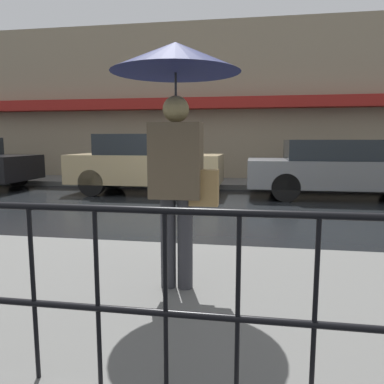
{
  "coord_description": "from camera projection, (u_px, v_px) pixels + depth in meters",
  "views": [
    {
      "loc": [
        1.3,
        -7.54,
        1.41
      ],
      "look_at": [
        0.26,
        -1.28,
        0.53
      ],
      "focal_mm": 35.0,
      "sensor_mm": 36.0,
      "label": 1
    }
  ],
  "objects": [
    {
      "name": "pedestrian",
      "position": [
        176.0,
        95.0,
        3.03
      ],
      "size": [
        1.05,
        1.05,
        2.04
      ],
      "rotation": [
        0.0,
        0.0,
        3.14
      ],
      "color": "#333338",
      "rests_on": "sidewalk_near"
    },
    {
      "name": "sidewalk_near",
      "position": [
        100.0,
        295.0,
        3.26
      ],
      "size": [
        28.0,
        2.97,
        0.14
      ],
      "color": "#60605E",
      "rests_on": "ground_plane"
    },
    {
      "name": "building_storefront",
      "position": [
        216.0,
        103.0,
        12.51
      ],
      "size": [
        28.0,
        0.85,
        5.27
      ],
      "color": "gray",
      "rests_on": "ground_plane"
    },
    {
      "name": "railing_foreground",
      "position": [
        1.0,
        268.0,
        1.96
      ],
      "size": [
        12.0,
        0.04,
        0.95
      ],
      "color": "black",
      "rests_on": "sidewalk_near"
    },
    {
      "name": "car_tan",
      "position": [
        145.0,
        163.0,
        9.93
      ],
      "size": [
        3.96,
        1.71,
        1.56
      ],
      "color": "tan",
      "rests_on": "ground_plane"
    },
    {
      "name": "ground_plane",
      "position": [
        190.0,
        208.0,
        7.77
      ],
      "size": [
        80.0,
        80.0,
        0.0
      ],
      "primitive_type": "plane",
      "color": "black"
    },
    {
      "name": "sidewalk_far",
      "position": [
        212.0,
        183.0,
        11.78
      ],
      "size": [
        28.0,
        1.97,
        0.14
      ],
      "color": "#60605E",
      "rests_on": "ground_plane"
    },
    {
      "name": "car_grey",
      "position": [
        342.0,
        168.0,
        9.13
      ],
      "size": [
        4.63,
        1.86,
        1.42
      ],
      "color": "slate",
      "rests_on": "ground_plane"
    },
    {
      "name": "lane_marking",
      "position": [
        190.0,
        208.0,
        7.77
      ],
      "size": [
        25.2,
        0.12,
        0.01
      ],
      "color": "gold",
      "rests_on": "ground_plane"
    }
  ]
}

